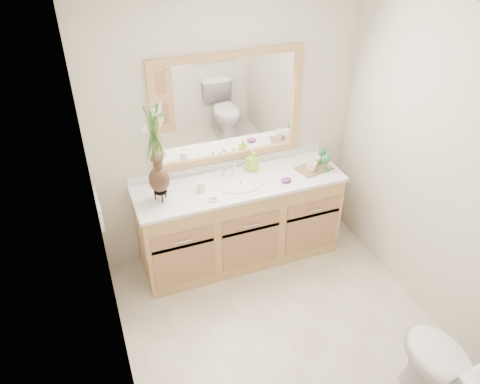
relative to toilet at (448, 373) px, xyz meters
name	(u,v)px	position (x,y,z in m)	size (l,w,h in m)	color
floor	(285,334)	(-0.70, 0.92, -0.37)	(2.60, 2.60, 0.00)	beige
ceiling	(310,22)	(-0.70, 0.92, 2.03)	(2.40, 2.60, 0.02)	white
wall_back	(228,130)	(-0.70, 2.22, 0.83)	(2.40, 0.02, 2.40)	silver
wall_front	(428,377)	(-0.70, -0.38, 0.83)	(2.40, 0.02, 2.40)	silver
wall_left	(108,256)	(-1.90, 0.92, 0.83)	(0.02, 2.60, 2.40)	silver
wall_right	(443,178)	(0.50, 0.92, 0.83)	(0.02, 2.60, 2.40)	silver
vanity	(240,222)	(-0.70, 1.93, 0.03)	(1.80, 0.55, 0.80)	tan
counter	(240,184)	(-0.70, 1.93, 0.45)	(1.84, 0.57, 0.03)	white
sink	(240,188)	(-0.70, 1.92, 0.41)	(0.38, 0.34, 0.23)	white
mirror	(228,109)	(-0.70, 2.20, 1.04)	(1.32, 0.04, 0.97)	white
switch_plate	(100,213)	(-1.89, 1.68, 0.61)	(0.02, 0.12, 0.12)	white
toilet	(448,373)	(0.00, 0.00, 0.00)	(0.42, 0.75, 0.74)	white
flower_vase	(155,139)	(-1.39, 1.91, 1.01)	(0.20, 0.20, 0.81)	black
tumbler	(201,186)	(-1.05, 1.93, 0.51)	(0.07, 0.07, 0.09)	white
soap_dish	(213,198)	(-0.99, 1.77, 0.47)	(0.11, 0.11, 0.03)	white
soap_bottle	(252,162)	(-0.52, 2.08, 0.55)	(0.08, 0.08, 0.17)	#9FE535
purple_dish	(286,180)	(-0.32, 1.80, 0.48)	(0.10, 0.08, 0.03)	#692879
tray	(314,168)	(0.01, 1.91, 0.47)	(0.30, 0.20, 0.02)	brown
mug_left	(311,166)	(-0.05, 1.86, 0.52)	(0.09, 0.09, 0.09)	white
mug_right	(314,161)	(0.02, 1.94, 0.52)	(0.09, 0.09, 0.09)	white
goblet_front	(327,159)	(0.09, 1.83, 0.58)	(0.07, 0.07, 0.16)	#25713B
goblet_back	(322,153)	(0.11, 1.96, 0.58)	(0.07, 0.07, 0.15)	#25713B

